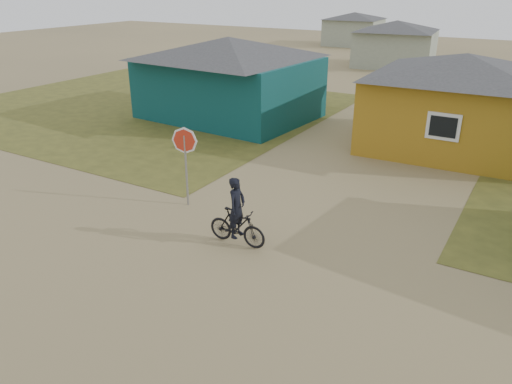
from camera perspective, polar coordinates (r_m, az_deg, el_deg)
ground at (r=11.50m, az=-4.86°, el=-11.75°), size 120.00×120.00×0.00m
grass_nw at (r=29.19m, az=-12.75°, el=9.57°), size 20.00×18.00×0.00m
house_teal at (r=25.78m, az=-3.12°, el=13.01°), size 8.93×7.08×4.00m
house_yellow at (r=22.29m, az=22.32°, el=9.61°), size 7.72×6.76×3.90m
house_pale_west at (r=43.44m, az=15.64°, el=16.08°), size 7.04×6.15×3.60m
house_pale_north at (r=57.27m, az=11.11°, el=17.88°), size 6.28×5.81×3.40m
stop_sign at (r=15.26m, az=-8.12°, el=4.92°), size 0.82×0.15×2.53m
cyclist at (r=13.20m, az=-2.19°, el=-3.28°), size 1.70×0.62×1.90m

